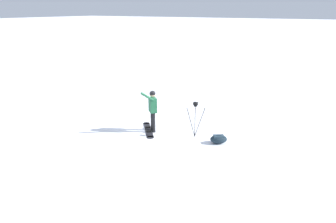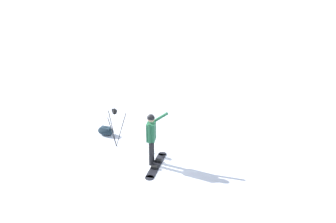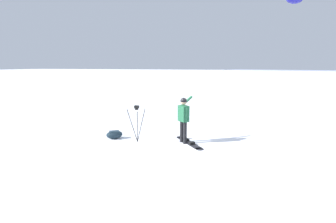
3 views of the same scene
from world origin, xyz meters
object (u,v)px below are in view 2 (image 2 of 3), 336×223
at_px(snowboarder, 151,134).
at_px(gear_bag_large, 106,131).
at_px(camera_tripod, 115,120).
at_px(snowboard, 156,165).

relative_size(snowboarder, gear_bag_large, 2.35).
bearing_deg(camera_tripod, snowboard, -77.75).
relative_size(snowboard, camera_tripod, 1.02).
height_order(snowboarder, camera_tripod, snowboarder).
height_order(gear_bag_large, camera_tripod, camera_tripod).
xyz_separation_m(snowboarder, snowboard, (0.02, -0.22, -1.04)).
xyz_separation_m(snowboard, camera_tripod, (-0.42, 1.95, 0.98)).
relative_size(snowboarder, camera_tripod, 1.24).
bearing_deg(camera_tripod, snowboarder, -77.06).
bearing_deg(gear_bag_large, camera_tripod, -96.54).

